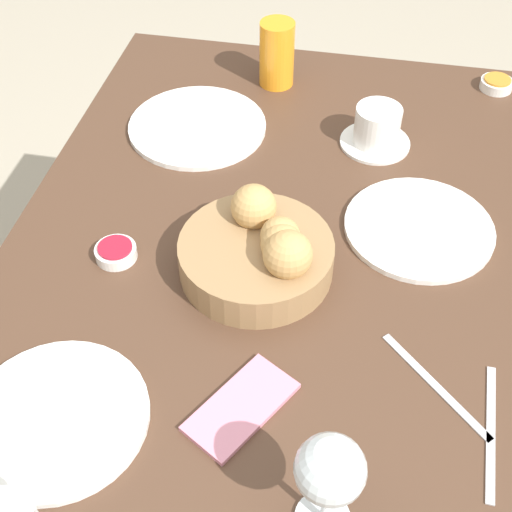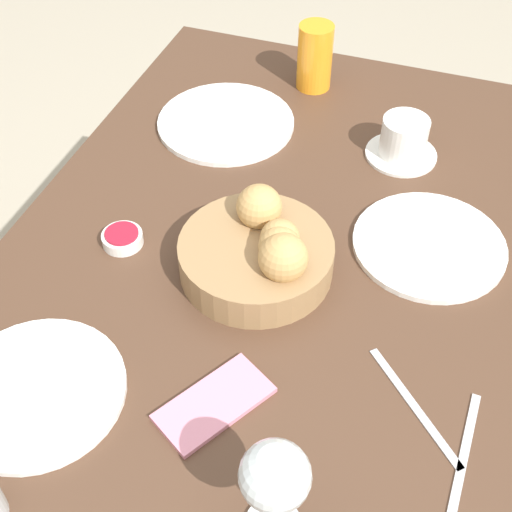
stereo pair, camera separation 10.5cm
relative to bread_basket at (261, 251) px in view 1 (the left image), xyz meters
The scene contains 14 objects.
ground_plane 0.76m from the bread_basket, 154.07° to the left, with size 10.00×10.00×0.00m, color #A89E89.
dining_table 0.15m from the bread_basket, 154.07° to the left, with size 1.21×0.86×0.72m.
bread_basket is the anchor object (origin of this frame).
plate_near_left 0.38m from the bread_basket, 150.88° to the right, with size 0.26×0.26×0.01m.
plate_near_right 0.37m from the bread_basket, 33.79° to the right, with size 0.23×0.23×0.01m.
plate_far_center 0.27m from the bread_basket, 120.11° to the left, with size 0.24×0.24×0.01m.
juice_glass 0.52m from the bread_basket, behind, with size 0.07×0.07×0.13m.
wine_glass 0.40m from the bread_basket, 21.15° to the left, with size 0.08×0.08×0.16m.
coffee_cup 0.38m from the bread_basket, 157.49° to the left, with size 0.13×0.13×0.08m.
jam_bowl_berry 0.23m from the bread_basket, 85.76° to the right, with size 0.06×0.06×0.02m.
jam_bowl_honey 0.68m from the bread_basket, 147.59° to the left, with size 0.06×0.06×0.02m.
fork_silver 0.31m from the bread_basket, 58.71° to the left, with size 0.15×0.15×0.00m.
knife_silver 0.40m from the bread_basket, 57.14° to the left, with size 0.20×0.02×0.00m.
cell_phone 0.25m from the bread_basket, ahead, with size 0.17×0.14×0.01m.
Camera 1 is at (0.76, 0.11, 1.51)m, focal length 50.00 mm.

